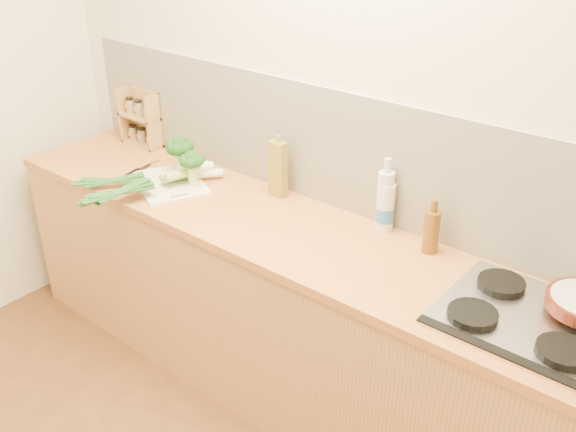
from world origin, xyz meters
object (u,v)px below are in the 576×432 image
(chopping_board, at_px, (169,183))
(spice_rack, at_px, (142,121))
(chefs_knife, at_px, (136,171))
(gas_hob, at_px, (529,318))

(chopping_board, bearing_deg, spice_rack, 176.81)
(chopping_board, height_order, chefs_knife, chefs_knife)
(gas_hob, xyz_separation_m, spice_rack, (-2.29, 0.25, 0.12))
(chefs_knife, relative_size, spice_rack, 0.88)
(chefs_knife, bearing_deg, spice_rack, 122.83)
(spice_rack, bearing_deg, chopping_board, -28.02)
(gas_hob, distance_m, chefs_knife, 2.01)
(gas_hob, xyz_separation_m, chefs_knife, (-2.01, -0.04, -0.01))
(gas_hob, height_order, spice_rack, spice_rack)
(chopping_board, height_order, spice_rack, spice_rack)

